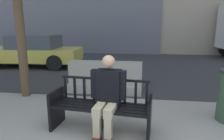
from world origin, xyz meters
name	(u,v)px	position (x,y,z in m)	size (l,w,h in m)	color
street_asphalt	(133,60)	(0.00, 8.70, 0.00)	(120.00, 12.00, 0.01)	#333335
street_bench	(101,109)	(-0.34, 1.07, 0.40)	(1.74, 0.70, 0.88)	black
seated_person	(107,94)	(-0.22, 1.00, 0.69)	(0.59, 0.75, 1.31)	black
jersey_barrier_centre	(105,79)	(-0.62, 3.19, 0.34)	(2.01, 0.72, 0.84)	#9E998E
car_taxi_near	(33,51)	(-4.43, 6.33, 0.68)	(4.37, 2.07, 1.39)	#DBC64C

